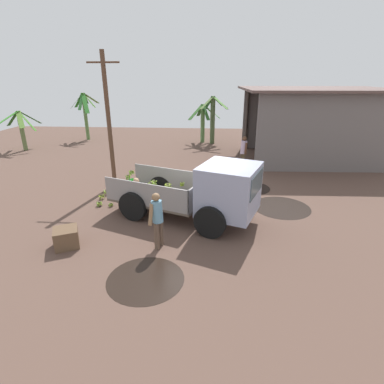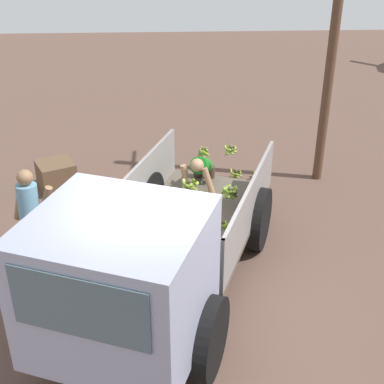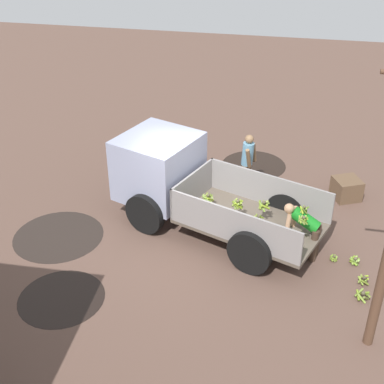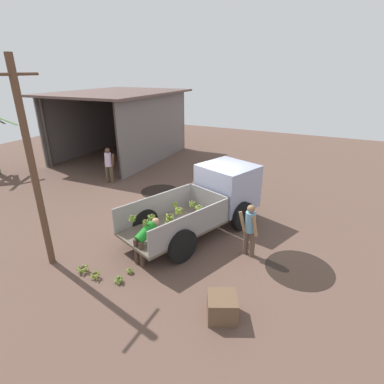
% 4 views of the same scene
% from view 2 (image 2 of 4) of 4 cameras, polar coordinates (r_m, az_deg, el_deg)
% --- Properties ---
extents(ground, '(36.00, 36.00, 0.00)m').
position_cam_2_polar(ground, '(7.26, 0.15, -12.60)').
color(ground, brown).
extents(cargo_truck, '(5.19, 3.39, 2.01)m').
position_cam_2_polar(cargo_truck, '(6.25, -5.56, -7.88)').
color(cargo_truck, brown).
rests_on(cargo_truck, ground).
extents(utility_pole, '(1.28, 0.18, 5.42)m').
position_cam_2_polar(utility_pole, '(9.97, 14.93, 15.99)').
color(utility_pole, brown).
rests_on(utility_pole, ground).
extents(person_foreground_visitor, '(0.43, 0.67, 1.62)m').
position_cam_2_polar(person_foreground_visitor, '(7.83, -16.83, -2.55)').
color(person_foreground_visitor, brown).
rests_on(person_foreground_visitor, ground).
extents(person_worker_loading, '(0.86, 0.64, 1.20)m').
position_cam_2_polar(person_worker_loading, '(9.04, 1.02, 1.88)').
color(person_worker_loading, '#402F23').
rests_on(person_worker_loading, ground).
extents(banana_bunch_on_ground_0, '(0.18, 0.18, 0.15)m').
position_cam_2_polar(banana_bunch_on_ground_0, '(9.95, 1.27, 0.23)').
color(banana_bunch_on_ground_0, brown).
rests_on(banana_bunch_on_ground_0, ground).
extents(banana_bunch_on_ground_1, '(0.31, 0.31, 0.22)m').
position_cam_2_polar(banana_bunch_on_ground_1, '(10.54, 7.32, 1.92)').
color(banana_bunch_on_ground_1, '#4D4532').
rests_on(banana_bunch_on_ground_1, ground).
extents(banana_bunch_on_ground_2, '(0.24, 0.25, 0.21)m').
position_cam_2_polar(banana_bunch_on_ground_2, '(10.51, 4.71, 2.00)').
color(banana_bunch_on_ground_2, '#48402E').
rests_on(banana_bunch_on_ground_2, ground).
extents(banana_bunch_on_ground_3, '(0.23, 0.24, 0.19)m').
position_cam_2_polar(banana_bunch_on_ground_3, '(10.34, 1.22, 1.46)').
color(banana_bunch_on_ground_3, brown).
rests_on(banana_bunch_on_ground_3, ground).
extents(wooden_crate_0, '(0.85, 0.85, 0.54)m').
position_cam_2_polar(wooden_crate_0, '(10.37, -14.25, 1.69)').
color(wooden_crate_0, brown).
rests_on(wooden_crate_0, ground).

